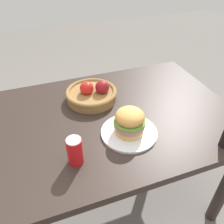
% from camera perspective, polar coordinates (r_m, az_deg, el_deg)
% --- Properties ---
extents(ground_plane, '(8.00, 8.00, 0.00)m').
position_cam_1_polar(ground_plane, '(1.78, -1.54, -20.33)').
color(ground_plane, slate).
extents(dining_table, '(1.40, 0.90, 0.75)m').
position_cam_1_polar(dining_table, '(1.28, -2.02, -4.77)').
color(dining_table, '#2D231E').
rests_on(dining_table, ground_plane).
extents(plate, '(0.27, 0.27, 0.01)m').
position_cam_1_polar(plate, '(1.11, 4.18, -5.01)').
color(plate, white).
rests_on(plate, dining_table).
extents(sandwich, '(0.15, 0.15, 0.13)m').
position_cam_1_polar(sandwich, '(1.07, 4.34, -2.28)').
color(sandwich, '#DBAD60').
rests_on(sandwich, plate).
extents(soda_can, '(0.07, 0.07, 0.13)m').
position_cam_1_polar(soda_can, '(0.96, -9.09, -9.42)').
color(soda_can, red).
rests_on(soda_can, dining_table).
extents(fruit_basket, '(0.29, 0.29, 0.12)m').
position_cam_1_polar(fruit_basket, '(1.32, -4.98, 4.53)').
color(fruit_basket, olive).
rests_on(fruit_basket, dining_table).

